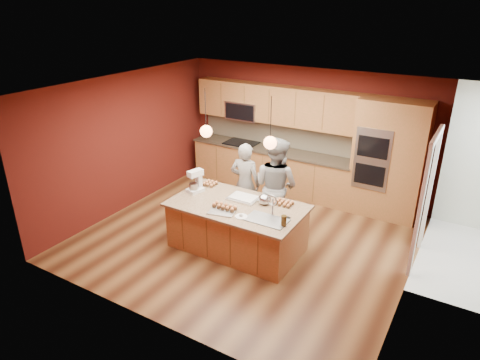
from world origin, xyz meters
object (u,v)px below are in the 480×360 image
Objects in this scene: stand_mixer at (195,182)px; mixing_bowl at (265,199)px; person_right at (276,186)px; island at (238,226)px; person_left at (245,184)px.

stand_mixer reaches higher than mixing_bowl.
person_right is 8.07× the size of mixing_bowl.
person_right is 0.64m from mixing_bowl.
island is at bearing 84.63° from person_right.
island is 10.11× the size of mixing_bowl.
mixing_bowl is (0.37, 0.25, 0.49)m from island.
person_right is at bearing 99.13° from mixing_bowl.
person_left is 7.16× the size of mixing_bowl.
person_left reaches higher than stand_mixer.
person_right reaches higher than stand_mixer.
mixing_bowl is at bearing 130.96° from person_left.
mixing_bowl is (0.10, -0.63, 0.02)m from person_right.
person_right is (0.63, 0.00, 0.10)m from person_left.
stand_mixer is (-0.92, 0.08, 0.57)m from island.
mixing_bowl is at bearing 23.62° from stand_mixer.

